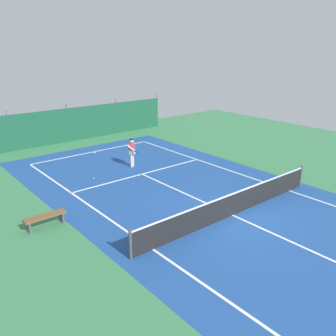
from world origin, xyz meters
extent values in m
plane|color=#387A4C|center=(0.00, 0.00, 0.00)|extent=(36.00, 36.00, 0.00)
cube|color=#1E478C|center=(0.00, 0.00, 0.00)|extent=(11.02, 26.60, 0.01)
cube|color=white|center=(0.00, 11.90, 0.01)|extent=(8.22, 0.10, 0.01)
cube|color=white|center=(-4.11, 0.00, 0.01)|extent=(0.10, 23.80, 0.01)
cube|color=white|center=(4.11, 0.00, 0.01)|extent=(0.10, 23.80, 0.01)
cube|color=white|center=(0.00, 6.40, 0.01)|extent=(8.22, 0.10, 0.01)
cube|color=white|center=(0.00, 0.00, 0.01)|extent=(0.10, 12.80, 0.01)
cube|color=white|center=(0.00, 11.75, 0.01)|extent=(0.10, 0.30, 0.01)
cube|color=black|center=(0.00, 0.00, 0.47)|extent=(9.92, 0.03, 0.95)
cube|color=white|center=(0.00, 0.00, 0.97)|extent=(9.92, 0.04, 0.05)
cylinder|color=#47474C|center=(-5.01, 0.00, 0.55)|extent=(0.10, 0.10, 1.10)
cylinder|color=#47474C|center=(5.01, 0.00, 0.55)|extent=(0.10, 0.10, 1.10)
cube|color=#195138|center=(0.00, 15.43, 1.20)|extent=(16.22, 0.06, 2.40)
cylinder|color=#595B60|center=(-4.05, 15.49, 1.35)|extent=(0.08, 0.08, 2.70)
cylinder|color=#595B60|center=(0.00, 15.49, 1.35)|extent=(0.08, 0.08, 2.70)
cylinder|color=#595B60|center=(4.05, 15.49, 1.35)|extent=(0.08, 0.08, 2.70)
cylinder|color=#595B60|center=(8.11, 15.49, 1.35)|extent=(0.08, 0.08, 2.70)
cube|color=#234C1E|center=(0.00, 16.03, 0.55)|extent=(14.60, 0.70, 1.10)
cylinder|color=beige|center=(0.41, 7.86, 0.41)|extent=(0.12, 0.12, 0.82)
cylinder|color=beige|center=(0.24, 7.76, 0.41)|extent=(0.12, 0.12, 0.82)
cylinder|color=white|center=(0.32, 7.81, 0.90)|extent=(0.40, 0.40, 0.22)
cube|color=#D1384C|center=(0.32, 7.81, 1.10)|extent=(0.41, 0.35, 0.56)
sphere|color=beige|center=(0.32, 7.81, 1.53)|extent=(0.22, 0.22, 0.22)
cylinder|color=black|center=(0.32, 7.81, 1.62)|extent=(0.23, 0.23, 0.04)
cylinder|color=beige|center=(0.52, 7.92, 1.13)|extent=(0.09, 0.09, 0.58)
cylinder|color=beige|center=(0.18, 7.59, 1.13)|extent=(0.34, 0.50, 0.41)
cylinder|color=black|center=(0.29, 7.30, 1.02)|extent=(0.16, 0.25, 0.13)
torus|color=teal|center=(0.29, 7.30, 1.24)|extent=(0.33, 0.26, 0.29)
sphere|color=#CCDB33|center=(-2.37, 7.45, 0.03)|extent=(0.07, 0.07, 0.07)
cube|color=brown|center=(-6.31, 3.93, 0.45)|extent=(1.60, 0.40, 0.08)
cube|color=#4C4C51|center=(-6.96, 3.93, 0.23)|extent=(0.08, 0.36, 0.45)
cube|color=#4C4C51|center=(-5.66, 3.93, 0.23)|extent=(0.08, 0.36, 0.45)
camera|label=1|loc=(-10.52, -8.61, 6.67)|focal=38.36mm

